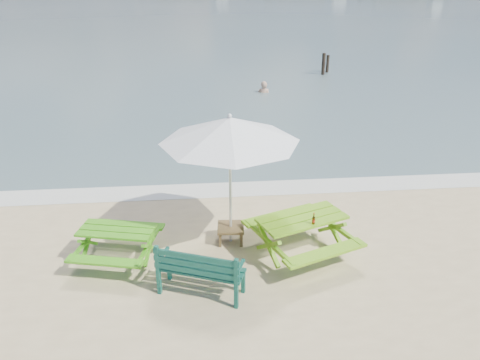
{
  "coord_description": "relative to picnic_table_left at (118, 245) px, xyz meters",
  "views": [
    {
      "loc": [
        -0.47,
        -6.54,
        5.34
      ],
      "look_at": [
        0.42,
        3.0,
        1.0
      ],
      "focal_mm": 35.0,
      "sensor_mm": 36.0,
      "label": 1
    }
  ],
  "objects": [
    {
      "name": "mooring_pilings",
      "position": [
        8.78,
        17.5,
        0.1
      ],
      "size": [
        0.58,
        0.78,
        1.36
      ],
      "color": "black",
      "rests_on": "ground"
    },
    {
      "name": "sea",
      "position": [
        2.14,
        83.42,
        -0.33
      ],
      "size": [
        300.0,
        300.0,
        0.0
      ],
      "primitive_type": "plane",
      "color": "slate",
      "rests_on": "ground"
    },
    {
      "name": "picnic_table_left",
      "position": [
        0.0,
        0.0,
        0.0
      ],
      "size": [
        1.79,
        1.91,
        0.7
      ],
      "color": "#439917",
      "rests_on": "ground"
    },
    {
      "name": "park_bench",
      "position": [
        1.62,
        -1.22,
        -0.04
      ],
      "size": [
        1.62,
        1.04,
        0.95
      ],
      "color": "#10463A",
      "rests_on": "ground"
    },
    {
      "name": "foam_strip",
      "position": [
        2.14,
        3.02,
        -0.33
      ],
      "size": [
        22.0,
        0.9,
        0.01
      ],
      "primitive_type": "cube",
      "color": "silver",
      "rests_on": "ground"
    },
    {
      "name": "patio_umbrella",
      "position": [
        2.27,
        0.48,
        2.16
      ],
      "size": [
        2.97,
        2.97,
        2.75
      ],
      "color": "silver",
      "rests_on": "ground"
    },
    {
      "name": "beer_bottle",
      "position": [
        3.82,
        -0.4,
        0.58
      ],
      "size": [
        0.06,
        0.06,
        0.23
      ],
      "color": "#935015",
      "rests_on": "picnic_table_right"
    },
    {
      "name": "swimmer",
      "position": [
        4.82,
        13.54,
        -0.68
      ],
      "size": [
        0.74,
        0.6,
        1.75
      ],
      "color": "tan",
      "rests_on": "ground"
    },
    {
      "name": "picnic_table_right",
      "position": [
        3.66,
        -0.12,
        0.07
      ],
      "size": [
        2.34,
        2.45,
        0.84
      ],
      "color": "#68A118",
      "rests_on": "ground"
    },
    {
      "name": "side_table",
      "position": [
        2.27,
        0.48,
        -0.15
      ],
      "size": [
        0.59,
        0.59,
        0.36
      ],
      "color": "brown",
      "rests_on": "ground"
    }
  ]
}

